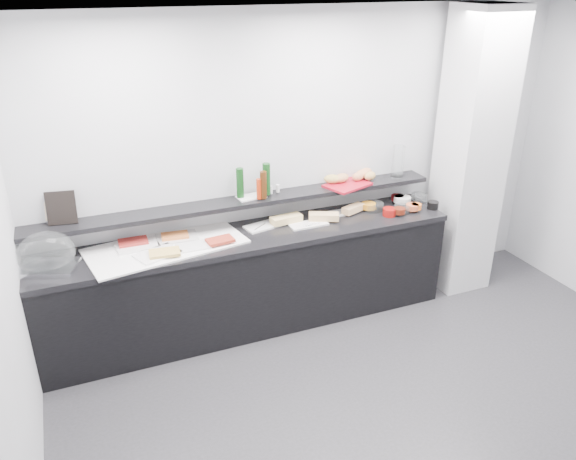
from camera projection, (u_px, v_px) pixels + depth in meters
name	position (u px, v px, depth m)	size (l,w,h in m)	color
ground	(424.00, 427.00, 3.97)	(5.00, 5.00, 0.00)	#2D2D30
back_wall	(311.00, 164.00, 5.09)	(5.00, 0.02, 2.70)	#B4B7BB
ceiling	(478.00, 22.00, 2.84)	(5.00, 5.00, 0.00)	white
column	(470.00, 156.00, 5.31)	(0.50, 0.50, 2.70)	silver
buffet_cabinet	(251.00, 282.00, 4.98)	(3.60, 0.60, 0.85)	black
counter_top	(250.00, 237.00, 4.79)	(3.62, 0.62, 0.05)	black
wall_shelf	(243.00, 202.00, 4.83)	(3.60, 0.25, 0.04)	black
cloche_base	(49.00, 268.00, 4.19)	(0.41, 0.27, 0.04)	silver
cloche_dome	(46.00, 253.00, 4.18)	(0.42, 0.28, 0.34)	silver
linen_runner	(166.00, 246.00, 4.56)	(1.25, 0.59, 0.01)	white
platter_meat_a	(137.00, 246.00, 4.53)	(0.33, 0.22, 0.01)	white
food_meat_a	(133.00, 242.00, 4.55)	(0.23, 0.15, 0.02)	maroon
platter_salmon	(177.00, 237.00, 4.67)	(0.33, 0.22, 0.01)	silver
food_salmon	(175.00, 236.00, 4.66)	(0.22, 0.14, 0.02)	orange
platter_cheese	(158.00, 254.00, 4.40)	(0.33, 0.22, 0.01)	white
food_cheese	(165.00, 253.00, 4.37)	(0.24, 0.15, 0.02)	gold
platter_meat_b	(193.00, 246.00, 4.52)	(0.26, 0.17, 0.01)	white
food_meat_b	(220.00, 240.00, 4.58)	(0.22, 0.14, 0.02)	maroon
sandwich_plate_left	(267.00, 225.00, 4.94)	(0.40, 0.17, 0.01)	white
sandwich_food_left	(286.00, 219.00, 4.96)	(0.28, 0.11, 0.06)	#DEBF74
tongs_left	(260.00, 227.00, 4.87)	(0.01, 0.01, 0.16)	#B5B7BC
sandwich_plate_mid	(308.00, 224.00, 4.95)	(0.34, 0.15, 0.01)	white
sandwich_food_mid	(324.00, 217.00, 5.01)	(0.27, 0.10, 0.06)	tan
tongs_mid	(312.00, 224.00, 4.92)	(0.01, 0.01, 0.16)	#B4B5BB
sandwich_plate_right	(332.00, 214.00, 5.15)	(0.31, 0.13, 0.01)	white
sandwich_food_right	(353.00, 209.00, 5.18)	(0.23, 0.09, 0.06)	#DEAC74
tongs_right	(342.00, 213.00, 5.14)	(0.01, 0.01, 0.16)	#AAADB1
bowl_glass_fruit	(373.00, 206.00, 5.25)	(0.19, 0.19, 0.07)	white
fill_glass_fruit	(368.00, 206.00, 5.24)	(0.14, 0.14, 0.05)	orange
bowl_black_jam	(399.00, 199.00, 5.43)	(0.13, 0.13, 0.07)	black
fill_black_jam	(397.00, 198.00, 5.42)	(0.12, 0.12, 0.05)	#500B0D
bowl_glass_cream	(419.00, 198.00, 5.46)	(0.16, 0.16, 0.07)	silver
fill_glass_cream	(402.00, 199.00, 5.39)	(0.17, 0.17, 0.05)	silver
bowl_red_jam	(389.00, 212.00, 5.13)	(0.12, 0.12, 0.07)	maroon
fill_red_jam	(399.00, 211.00, 5.13)	(0.11, 0.11, 0.05)	#50170B
bowl_glass_salmon	(402.00, 209.00, 5.20)	(0.15, 0.15, 0.07)	white
fill_glass_salmon	(412.00, 207.00, 5.21)	(0.12, 0.12, 0.05)	#CC5A31
bowl_black_fruit	(433.00, 205.00, 5.28)	(0.11, 0.11, 0.07)	black
fill_black_fruit	(416.00, 207.00, 5.22)	(0.10, 0.10, 0.05)	orange
framed_print	(61.00, 208.00, 4.32)	(0.22, 0.02, 0.26)	black
print_art	(55.00, 207.00, 4.34)	(0.16, 0.00, 0.22)	beige
condiment_tray	(251.00, 197.00, 4.87)	(0.24, 0.15, 0.01)	white
bottle_green_a	(240.00, 183.00, 4.80)	(0.06, 0.06, 0.26)	#0F3912
bottle_brown	(263.00, 185.00, 4.78)	(0.06, 0.06, 0.24)	#3C1F0B
bottle_green_b	(267.00, 179.00, 4.86)	(0.07, 0.07, 0.28)	#0F3A13
bottle_hot	(259.00, 189.00, 4.78)	(0.04, 0.04, 0.18)	#AA290C
shaker_salt	(278.00, 188.00, 4.95)	(0.03, 0.03, 0.07)	silver
shaker_pepper	(271.00, 190.00, 4.91)	(0.03, 0.03, 0.07)	silver
bread_tray	(347.00, 185.00, 5.13)	(0.40, 0.28, 0.02)	maroon
bread_roll_nw	(332.00, 179.00, 5.13)	(0.15, 0.10, 0.08)	#AA8C41
bread_roll_n	(362.00, 174.00, 5.25)	(0.15, 0.09, 0.08)	#CB7F4D
bread_roll_ne	(366.00, 172.00, 5.30)	(0.14, 0.09, 0.08)	#C4794A
bread_roll_se	(370.00, 176.00, 5.21)	(0.13, 0.08, 0.08)	#B88B46
bread_roll_midw	(342.00, 178.00, 5.15)	(0.16, 0.10, 0.08)	#B17543
bread_roll_mide	(358.00, 177.00, 5.19)	(0.12, 0.08, 0.08)	#BB7447
carafe	(398.00, 161.00, 5.32)	(0.11, 0.11, 0.30)	silver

